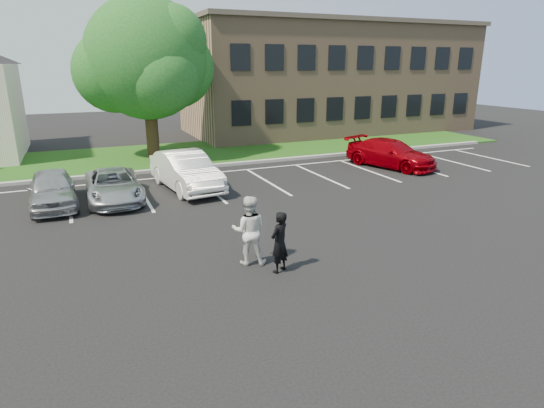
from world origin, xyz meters
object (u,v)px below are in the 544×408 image
object	(u,v)px
man_black_suit	(279,242)
car_silver_minivan	(114,186)
car_red_compact	(391,153)
man_white_shirt	(249,230)
office_building	(328,77)
tree	(148,61)
car_white_sedan	(186,171)
car_silver_west	(52,189)

from	to	relation	value
man_black_suit	car_silver_minivan	bearing A→B (deg)	-97.86
car_silver_minivan	car_red_compact	size ratio (longest dim) A/B	0.89
man_white_shirt	office_building	bearing A→B (deg)	-102.17
tree	car_white_sedan	xyz separation A→B (m)	(0.05, -7.69, -4.54)
man_white_shirt	man_black_suit	bearing A→B (deg)	146.78
man_white_shirt	car_red_compact	world-z (taller)	man_white_shirt
tree	car_white_sedan	bearing A→B (deg)	-89.61
man_black_suit	car_silver_west	distance (m)	10.25
man_white_shirt	car_silver_minivan	world-z (taller)	man_white_shirt
tree	car_red_compact	xyz separation A→B (m)	(10.95, -7.56, -4.63)
car_silver_west	car_silver_minivan	bearing A→B (deg)	-5.48
office_building	car_red_compact	world-z (taller)	office_building
man_black_suit	man_white_shirt	bearing A→B (deg)	-84.95
car_silver_minivan	car_white_sedan	size ratio (longest dim) A/B	0.89
office_building	man_black_suit	distance (m)	27.33
tree	car_silver_minivan	bearing A→B (deg)	-109.85
tree	man_white_shirt	size ratio (longest dim) A/B	4.60
office_building	car_silver_west	world-z (taller)	office_building
man_black_suit	car_white_sedan	distance (m)	9.07
man_white_shirt	car_silver_west	bearing A→B (deg)	-35.04
office_building	tree	world-z (taller)	tree
car_silver_minivan	car_white_sedan	xyz separation A→B (m)	(3.04, 0.58, 0.20)
car_silver_west	car_white_sedan	size ratio (longest dim) A/B	0.83
man_black_suit	car_white_sedan	xyz separation A→B (m)	(-0.32, 9.07, -0.01)
man_white_shirt	car_white_sedan	bearing A→B (deg)	-69.24
man_black_suit	car_white_sedan	size ratio (longest dim) A/B	0.33
office_building	car_silver_minivan	bearing A→B (deg)	-141.33
car_silver_minivan	car_white_sedan	distance (m)	3.10
office_building	car_red_compact	distance (m)	14.66
car_silver_west	car_white_sedan	world-z (taller)	car_white_sedan
office_building	tree	distance (m)	16.22
man_black_suit	car_silver_west	xyz separation A→B (m)	(-5.56, 8.61, -0.13)
car_silver_minivan	car_red_compact	distance (m)	13.96
man_white_shirt	car_silver_minivan	distance (m)	8.21
tree	car_red_compact	world-z (taller)	tree
man_black_suit	car_white_sedan	bearing A→B (deg)	-117.42
car_white_sedan	tree	bearing A→B (deg)	82.65
tree	car_silver_west	size ratio (longest dim) A/B	2.15
man_black_suit	car_red_compact	bearing A→B (deg)	-168.45
car_silver_west	man_black_suit	bearing A→B (deg)	-59.47
car_white_sedan	car_silver_minivan	bearing A→B (deg)	-176.91
car_silver_minivan	man_black_suit	bearing A→B (deg)	-68.09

